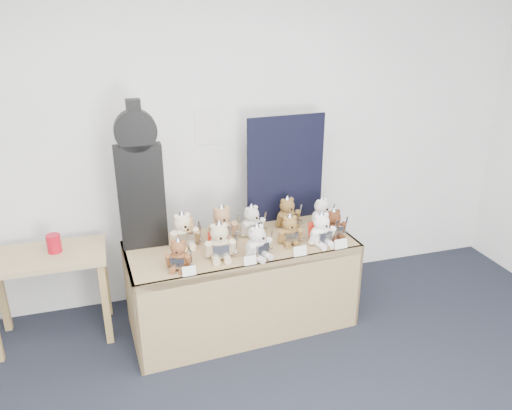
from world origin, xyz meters
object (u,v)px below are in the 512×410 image
object	(u,v)px
teddy_back_right	(287,214)
side_table	(47,270)
teddy_front_far_right	(321,230)
teddy_front_end	(333,225)
teddy_front_far_left	(179,256)
teddy_back_far_left	(187,233)
teddy_front_left	(220,242)
teddy_front_centre	(257,243)
teddy_back_centre_right	(252,222)
teddy_back_left	(183,231)
display_table	(244,266)
guitar_case	(140,178)
teddy_back_end	(322,214)
teddy_back_centre_left	(222,225)
teddy_front_right	(290,231)
red_cup	(54,243)

from	to	relation	value
teddy_back_right	side_table	bearing A→B (deg)	166.36
teddy_front_far_right	teddy_front_end	size ratio (longest dim) A/B	1.09
teddy_front_far_left	teddy_back_far_left	world-z (taller)	teddy_back_far_left
teddy_front_left	teddy_front_centre	bearing A→B (deg)	-10.94
teddy_front_end	teddy_back_centre_right	xyz separation A→B (m)	(-0.57, 0.21, 0.01)
teddy_front_left	teddy_back_left	world-z (taller)	teddy_front_left
teddy_back_left	teddy_front_far_right	bearing A→B (deg)	-24.14
display_table	guitar_case	distance (m)	0.98
teddy_front_left	teddy_back_end	xyz separation A→B (m)	(0.88, 0.29, -0.01)
teddy_front_left	teddy_back_right	xyz separation A→B (m)	(0.62, 0.36, -0.01)
teddy_back_end	teddy_back_far_left	world-z (taller)	teddy_back_end
teddy_back_left	teddy_back_right	world-z (taller)	teddy_back_left
teddy_front_centre	teddy_front_end	world-z (taller)	teddy_front_centre
display_table	side_table	bearing A→B (deg)	163.76
teddy_front_centre	teddy_back_right	size ratio (longest dim) A/B	1.00
teddy_front_left	teddy_front_end	distance (m)	0.89
teddy_front_left	teddy_back_far_left	xyz separation A→B (m)	(-0.18, 0.25, -0.02)
display_table	teddy_back_end	world-z (taller)	teddy_back_end
teddy_back_centre_left	teddy_back_right	size ratio (longest dim) A/B	1.11
teddy_front_far_left	teddy_back_centre_left	bearing A→B (deg)	62.42
teddy_front_far_left	teddy_back_centre_right	size ratio (longest dim) A/B	0.89
teddy_back_centre_right	teddy_back_far_left	world-z (taller)	teddy_back_centre_right
teddy_front_end	teddy_back_right	xyz separation A→B (m)	(-0.26, 0.28, 0.01)
teddy_front_end	teddy_front_right	bearing A→B (deg)	172.08
teddy_back_left	teddy_front_right	bearing A→B (deg)	-22.78
teddy_back_left	teddy_back_right	distance (m)	0.84
teddy_front_centre	teddy_back_far_left	bearing A→B (deg)	118.86
display_table	side_table	distance (m)	1.40
display_table	teddy_front_left	world-z (taller)	teddy_front_left
teddy_back_right	teddy_front_end	bearing A→B (deg)	-59.37
teddy_front_centre	teddy_back_centre_right	xyz separation A→B (m)	(0.06, 0.35, -0.00)
teddy_back_centre_right	teddy_front_end	bearing A→B (deg)	-41.04
side_table	teddy_front_left	distance (m)	1.26
teddy_front_centre	teddy_back_end	world-z (taller)	teddy_front_centre
guitar_case	teddy_front_right	bearing A→B (deg)	-14.89
teddy_front_centre	teddy_back_centre_right	size ratio (longest dim) A/B	1.02
teddy_front_right	teddy_back_centre_left	world-z (taller)	teddy_back_centre_left
teddy_back_end	teddy_back_far_left	distance (m)	1.07
teddy_front_end	teddy_back_left	distance (m)	1.11
display_table	teddy_front_left	bearing A→B (deg)	-155.91
teddy_front_left	teddy_back_end	bearing A→B (deg)	22.03
teddy_front_right	teddy_back_centre_right	xyz separation A→B (m)	(-0.22, 0.21, 0.01)
teddy_front_far_left	teddy_back_centre_right	xyz separation A→B (m)	(0.60, 0.35, 0.01)
teddy_front_centre	teddy_front_far_left	bearing A→B (deg)	154.91
side_table	teddy_back_centre_left	xyz separation A→B (m)	(1.25, -0.14, 0.25)
guitar_case	red_cup	world-z (taller)	guitar_case
teddy_back_end	side_table	bearing A→B (deg)	155.51
guitar_case	teddy_back_left	world-z (taller)	guitar_case
guitar_case	teddy_back_far_left	size ratio (longest dim) A/B	4.17
side_table	teddy_back_far_left	xyz separation A→B (m)	(0.98, -0.17, 0.23)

